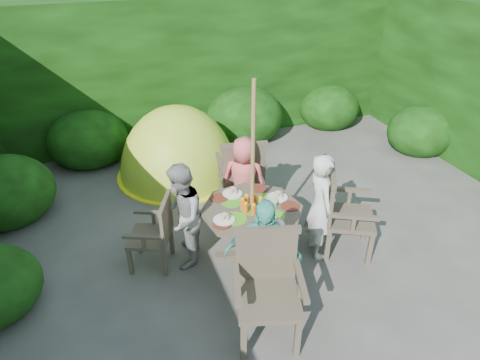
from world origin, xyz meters
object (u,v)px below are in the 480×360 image
object	(u,v)px
garden_chair_left	(156,232)
garden_chair_front	(267,285)
garden_chair_back	(242,172)
dome_tent	(180,173)
patio_table	(252,217)
child_back	(244,180)
child_right	(320,206)
garden_chair_right	(343,212)
child_front	(263,257)
child_left	(181,217)
parasol_pole	(252,178)

from	to	relation	value
garden_chair_left	garden_chair_front	bearing A→B (deg)	55.45
garden_chair_back	garden_chair_left	bearing A→B (deg)	40.85
dome_tent	patio_table	bearing A→B (deg)	-92.50
garden_chair_left	child_back	bearing A→B (deg)	135.83
garden_chair_left	child_back	distance (m)	1.38
garden_chair_back	child_right	size ratio (longest dim) A/B	0.78
dome_tent	child_right	bearing A→B (deg)	-76.91
garden_chair_right	child_right	distance (m)	0.31
garden_chair_front	child_back	bearing A→B (deg)	92.78
garden_chair_left	child_back	world-z (taller)	child_back
garden_chair_right	child_right	size ratio (longest dim) A/B	0.78
patio_table	garden_chair_front	distance (m)	1.09
patio_table	dome_tent	size ratio (longest dim) A/B	0.64
child_right	child_front	distance (m)	1.13
garden_chair_right	garden_chair_left	world-z (taller)	garden_chair_right
garden_chair_left	child_right	distance (m)	1.92
child_left	child_front	bearing A→B (deg)	49.83
garden_chair_right	child_front	size ratio (longest dim) A/B	0.79
garden_chair_right	dome_tent	bearing A→B (deg)	57.27
garden_chair_back	child_back	distance (m)	0.29
parasol_pole	child_right	distance (m)	0.91
child_back	dome_tent	distance (m)	1.72
patio_table	garden_chair_back	size ratio (longest dim) A/B	1.38
garden_chair_right	garden_chair_left	size ratio (longest dim) A/B	1.22
child_back	child_left	bearing A→B (deg)	61.08
garden_chair_left	child_right	xyz separation A→B (m)	(1.85, -0.43, 0.21)
garden_chair_right	garden_chair_back	distance (m)	1.52
parasol_pole	child_front	size ratio (longest dim) A/B	1.66
parasol_pole	child_right	bearing A→B (deg)	-13.57
child_left	garden_chair_back	bearing A→B (deg)	148.29
garden_chair_right	garden_chair_back	size ratio (longest dim) A/B	1.00
garden_chair_front	child_right	bearing A→B (deg)	56.42
garden_chair_front	dome_tent	distance (m)	3.40
garden_chair_right	dome_tent	size ratio (longest dim) A/B	0.46
garden_chair_left	child_left	bearing A→B (deg)	101.85
child_front	parasol_pole	bearing A→B (deg)	101.88
dome_tent	child_front	bearing A→B (deg)	-98.35
patio_table	parasol_pole	bearing A→B (deg)	179.24
garden_chair_back	child_back	xyz separation A→B (m)	(-0.07, -0.28, 0.05)
garden_chair_left	child_front	distance (m)	1.37
garden_chair_front	child_back	distance (m)	1.89
garden_chair_front	child_right	xyz separation A→B (m)	(1.03, 0.87, 0.10)
child_left	child_back	size ratio (longest dim) A/B	1.07
garden_chair_right	dome_tent	xyz separation A→B (m)	(-1.43, 2.53, -0.56)
garden_chair_right	garden_chair_front	distance (m)	1.55
patio_table	child_right	xyz separation A→B (m)	(0.77, -0.19, 0.08)
patio_table	garden_chair_front	xyz separation A→B (m)	(-0.25, -1.06, -0.02)
child_left	child_back	world-z (taller)	child_left
garden_chair_back	garden_chair_front	world-z (taller)	garden_chair_front
child_left	child_back	distance (m)	1.13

